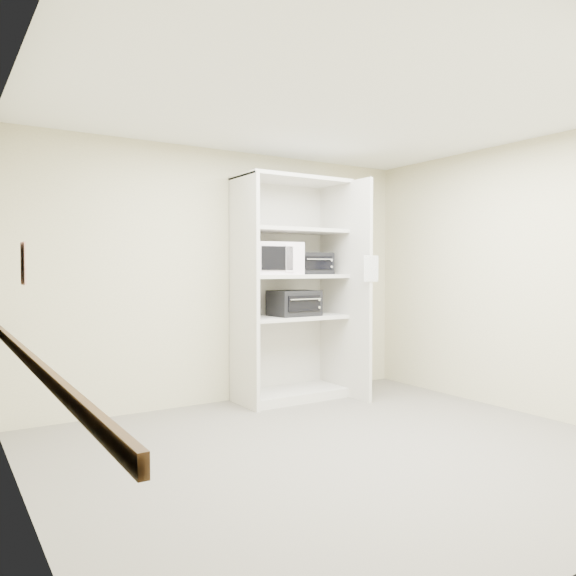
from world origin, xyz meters
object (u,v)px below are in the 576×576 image
shelving_unit (295,296)px  toaster_oven_upper (311,263)px  toaster_oven_lower (294,303)px  microwave (272,259)px

shelving_unit → toaster_oven_upper: bearing=9.1°
shelving_unit → toaster_oven_lower: (-0.05, -0.05, -0.07)m
shelving_unit → toaster_oven_lower: 0.10m
microwave → toaster_oven_lower: microwave is taller
shelving_unit → microwave: (-0.31, -0.01, 0.41)m
toaster_oven_upper → toaster_oven_lower: size_ratio=0.85×
microwave → toaster_oven_upper: microwave is taller
shelving_unit → microwave: 0.51m
toaster_oven_upper → shelving_unit: bearing=-166.8°
shelving_unit → toaster_oven_lower: bearing=-132.6°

